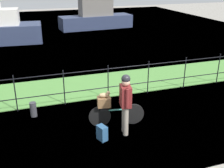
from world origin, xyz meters
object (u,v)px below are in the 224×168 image
(bicycle_main, at_px, (116,115))
(cyclist_person, at_px, (125,99))
(wooden_crate, at_px, (104,102))
(mooring_bollard, at_px, (33,109))
(terrier_dog, at_px, (105,95))
(moored_boat_near, at_px, (4,30))
(moored_boat_mid, at_px, (96,17))
(backpack_on_paving, at_px, (102,133))

(bicycle_main, bearing_deg, cyclist_person, -79.36)
(wooden_crate, bearing_deg, mooring_bollard, 146.24)
(mooring_bollard, bearing_deg, wooden_crate, -33.76)
(bicycle_main, bearing_deg, terrier_dog, 170.05)
(cyclist_person, bearing_deg, mooring_bollard, 142.15)
(wooden_crate, distance_m, moored_boat_near, 12.14)
(moored_boat_near, relative_size, moored_boat_mid, 0.81)
(cyclist_person, xyz_separation_m, moored_boat_near, (-3.30, 12.32, -0.23))
(bicycle_main, distance_m, terrier_dog, 0.71)
(wooden_crate, xyz_separation_m, backpack_on_paving, (-0.26, -0.66, -0.55))
(terrier_dog, bearing_deg, backpack_on_paving, -113.41)
(bicycle_main, relative_size, mooring_bollard, 3.47)
(cyclist_person, relative_size, mooring_bollard, 3.73)
(terrier_dog, bearing_deg, wooden_crate, 170.05)
(moored_boat_near, bearing_deg, wooden_crate, -76.27)
(bicycle_main, distance_m, mooring_bollard, 2.55)
(terrier_dog, distance_m, moored_boat_mid, 15.26)
(mooring_bollard, height_order, moored_boat_near, moored_boat_near)
(terrier_dog, distance_m, moored_boat_near, 12.15)
(wooden_crate, xyz_separation_m, moored_boat_mid, (3.89, 14.76, 0.09))
(wooden_crate, height_order, backpack_on_paving, wooden_crate)
(cyclist_person, relative_size, backpack_on_paving, 4.21)
(terrier_dog, xyz_separation_m, cyclist_person, (0.40, -0.53, 0.04))
(mooring_bollard, bearing_deg, backpack_on_paving, -49.89)
(terrier_dog, distance_m, mooring_bollard, 2.37)
(cyclist_person, bearing_deg, bicycle_main, 100.64)
(wooden_crate, distance_m, terrier_dog, 0.21)
(bicycle_main, bearing_deg, moored_boat_near, 105.18)
(moored_boat_near, bearing_deg, terrier_dog, -76.17)
(mooring_bollard, bearing_deg, terrier_dog, -33.51)
(mooring_bollard, bearing_deg, bicycle_main, -30.67)
(terrier_dog, xyz_separation_m, mooring_bollard, (-1.88, 1.24, -0.74))
(cyclist_person, height_order, moored_boat_mid, moored_boat_mid)
(bicycle_main, bearing_deg, moored_boat_mid, 76.53)
(backpack_on_paving, bearing_deg, terrier_dog, -43.04)
(wooden_crate, xyz_separation_m, mooring_bollard, (-1.86, 1.24, -0.53))
(bicycle_main, distance_m, wooden_crate, 0.54)
(wooden_crate, height_order, moored_boat_near, moored_boat_near)
(moored_boat_mid, bearing_deg, cyclist_person, -102.76)
(bicycle_main, relative_size, backpack_on_paving, 3.90)
(moored_boat_mid, bearing_deg, wooden_crate, -104.75)
(moored_boat_near, bearing_deg, backpack_on_paving, -78.10)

